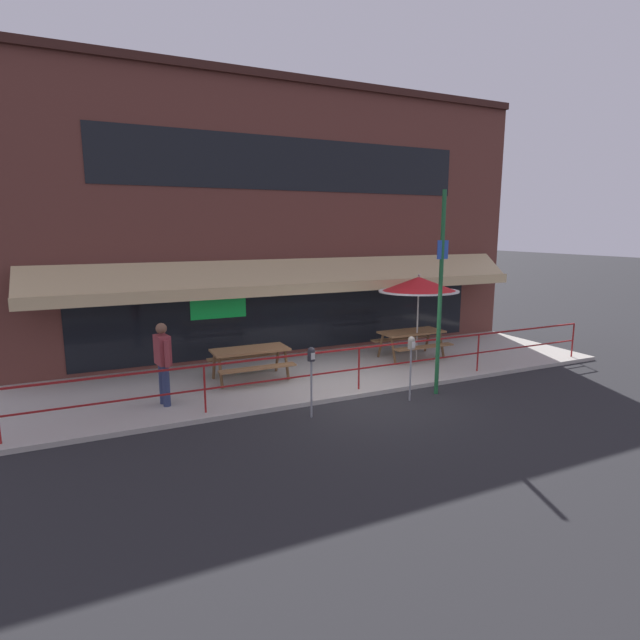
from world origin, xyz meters
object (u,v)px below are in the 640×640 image
parking_meter_far (411,349)px  street_sign_pole (440,293)px  picnic_table_centre (412,337)px  picnic_table_left (250,355)px  pedestrian_walking (163,360)px  parking_meter_near (311,361)px  patio_umbrella_centre (419,285)px

parking_meter_far → street_sign_pole: bearing=9.5°
street_sign_pole → parking_meter_far: bearing=-170.5°
picnic_table_centre → parking_meter_far: bearing=-125.6°
picnic_table_left → pedestrian_walking: size_ratio=1.05×
parking_meter_near → parking_meter_far: 2.32m
pedestrian_walking → patio_umbrella_centre: bearing=6.5°
picnic_table_left → pedestrian_walking: 2.32m
picnic_table_left → street_sign_pole: size_ratio=0.40×
street_sign_pole → picnic_table_left: bearing=145.5°
patio_umbrella_centre → pedestrian_walking: patio_umbrella_centre is taller
picnic_table_left → pedestrian_walking: pedestrian_walking is taller
picnic_table_centre → patio_umbrella_centre: bearing=-90.0°
patio_umbrella_centre → street_sign_pole: size_ratio=0.53×
parking_meter_near → street_sign_pole: 3.34m
street_sign_pole → pedestrian_walking: bearing=164.8°
picnic_table_left → picnic_table_centre: same height
patio_umbrella_centre → parking_meter_far: (-1.94, -2.46, -1.03)m
patio_umbrella_centre → pedestrian_walking: 6.94m
picnic_table_centre → parking_meter_far: size_ratio=1.27×
pedestrian_walking → parking_meter_far: 5.15m
parking_meter_near → pedestrian_walking: bearing=146.7°
picnic_table_left → parking_meter_far: 3.82m
picnic_table_centre → parking_meter_far: parking_meter_far is taller
patio_umbrella_centre → street_sign_pole: 2.58m
picnic_table_centre → street_sign_pole: (-1.12, -2.57, 1.59)m
street_sign_pole → parking_meter_near: bearing=-177.6°
picnic_table_left → parking_meter_near: (0.44, -2.59, 0.44)m
picnic_table_centre → parking_meter_near: size_ratio=1.27×
picnic_table_left → picnic_table_centre: (4.70, 0.11, 0.00)m
patio_umbrella_centre → pedestrian_walking: (-6.81, -0.78, -1.12)m
picnic_table_centre → parking_meter_far: (-1.94, -2.71, 0.44)m
picnic_table_centre → pedestrian_walking: pedestrian_walking is taller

